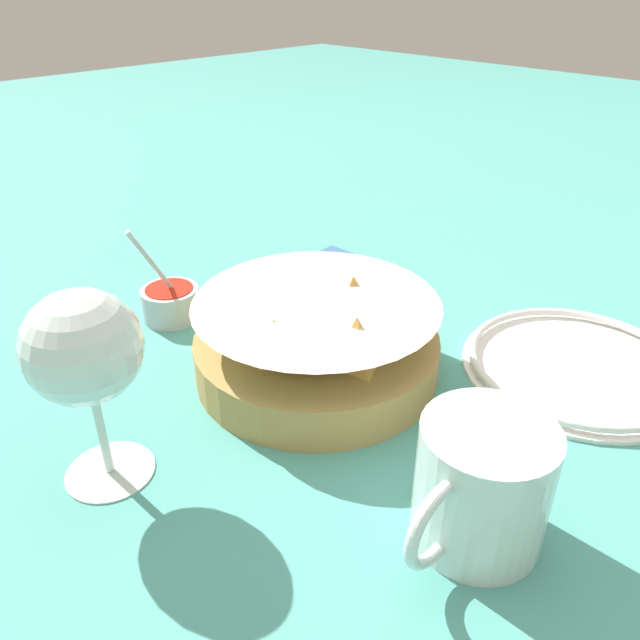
# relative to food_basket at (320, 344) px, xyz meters

# --- Properties ---
(ground_plane) EXTENTS (4.00, 4.00, 0.00)m
(ground_plane) POSITION_rel_food_basket_xyz_m (-0.02, -0.00, -0.04)
(ground_plane) COLOR teal
(food_basket) EXTENTS (0.24, 0.24, 0.09)m
(food_basket) POSITION_rel_food_basket_xyz_m (0.00, 0.00, 0.00)
(food_basket) COLOR #B2894C
(food_basket) RESTS_ON ground_plane
(sauce_cup) EXTENTS (0.07, 0.07, 0.12)m
(sauce_cup) POSITION_rel_food_basket_xyz_m (0.04, -0.20, -0.01)
(sauce_cup) COLOR #B7B7BC
(sauce_cup) RESTS_ON ground_plane
(wine_glass) EXTENTS (0.09, 0.09, 0.16)m
(wine_glass) POSITION_rel_food_basket_xyz_m (0.22, -0.02, 0.08)
(wine_glass) COLOR silver
(wine_glass) RESTS_ON ground_plane
(beer_mug) EXTENTS (0.13, 0.09, 0.10)m
(beer_mug) POSITION_rel_food_basket_xyz_m (0.06, 0.22, 0.01)
(beer_mug) COLOR silver
(beer_mug) RESTS_ON ground_plane
(side_plate) EXTENTS (0.23, 0.23, 0.01)m
(side_plate) POSITION_rel_food_basket_xyz_m (-0.19, 0.18, -0.03)
(side_plate) COLOR white
(side_plate) RESTS_ON ground_plane
(napkin) EXTENTS (0.14, 0.09, 0.01)m
(napkin) POSITION_rel_food_basket_xyz_m (-0.17, -0.17, -0.03)
(napkin) COLOR #38608E
(napkin) RESTS_ON ground_plane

